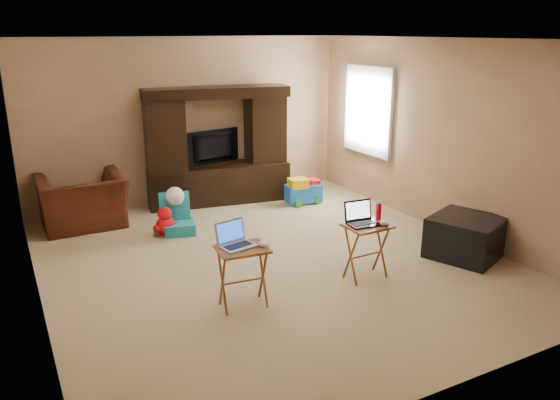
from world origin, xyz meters
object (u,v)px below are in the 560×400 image
recliner (83,202)px  entertainment_center (217,146)px  laptop_right (364,214)px  ottoman (465,237)px  push_toy (303,190)px  plush_toy (165,221)px  child_rocker (179,214)px  tray_table_right (366,251)px  television (216,147)px  mouse_left (263,244)px  water_bottle (379,211)px  mouse_right (385,224)px  laptop_left (238,235)px  tray_table_left (243,277)px

recliner → entertainment_center: bearing=-174.6°
laptop_right → ottoman: bearing=2.2°
push_toy → plush_toy: bearing=-163.1°
child_rocker → tray_table_right: size_ratio=0.87×
plush_toy → ottoman: ottoman is taller
television → entertainment_center: bearing=80.4°
mouse_left → water_bottle: bearing=4.7°
entertainment_center → mouse_right: bearing=-72.6°
entertainment_center → ottoman: 3.89m
push_toy → laptop_right: laptop_right is taller
recliner → laptop_left: size_ratio=3.43×
water_bottle → tray_table_left: bearing=-178.3°
entertainment_center → mouse_left: 3.49m
laptop_left → child_rocker: bearing=75.7°
push_toy → laptop_left: size_ratio=1.71×
recliner → laptop_right: bearing=127.3°
ottoman → laptop_right: laptop_right is taller
push_toy → water_bottle: bearing=-94.3°
tray_table_left → mouse_left: size_ratio=4.92×
tray_table_left → television: bearing=77.6°
ottoman → tray_table_left: (-2.84, 0.10, 0.07)m
tray_table_left → recliner: bearing=113.0°
tray_table_left → laptop_right: size_ratio=1.92×
entertainment_center → push_toy: bearing=-22.1°
laptop_right → push_toy: bearing=78.7°
entertainment_center → water_bottle: (0.58, -3.25, -0.19)m
television → mouse_left: 3.56m
recliner → ottoman: recliner is taller
mouse_left → mouse_right: (1.38, -0.08, -0.00)m
television → child_rocker: bearing=39.1°
plush_toy → child_rocker: bearing=-1.8°
entertainment_center → television: size_ratio=2.41×
child_rocker → mouse_left: (0.12, -2.31, 0.37)m
water_bottle → mouse_left: bearing=-175.3°
laptop_left → plush_toy: bearing=80.4°
television → mouse_left: size_ratio=7.25×
water_bottle → push_toy: bearing=77.7°
recliner → child_rocker: (1.07, -0.85, -0.09)m
child_rocker → laptop_left: 2.27m
ottoman → mouse_right: (-1.27, -0.05, 0.40)m
recliner → water_bottle: 4.04m
television → mouse_right: television is taller
television → laptop_right: 3.40m
ottoman → mouse_left: bearing=179.4°
plush_toy → mouse_left: (0.30, -2.32, 0.44)m
laptop_left → laptop_right: bearing=-13.3°
television → recliner: 2.14m
entertainment_center → child_rocker: 1.58m
push_toy → tray_table_left: size_ratio=0.90×
entertainment_center → television: entertainment_center is taller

